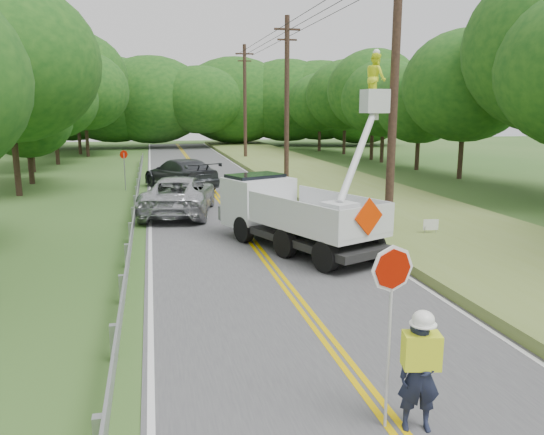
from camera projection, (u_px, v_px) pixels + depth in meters
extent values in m
plane|color=#29541C|center=(344.00, 362.00, 9.72)|extent=(140.00, 140.00, 0.00)
cube|color=#434345|center=(231.00, 215.00, 23.09)|extent=(7.20, 96.00, 0.02)
cube|color=#DBAE00|center=(229.00, 215.00, 23.07)|extent=(0.12, 96.00, 0.00)
cube|color=#DBAE00|center=(234.00, 215.00, 23.11)|extent=(0.12, 96.00, 0.00)
cube|color=silver|center=(150.00, 218.00, 22.34)|extent=(0.12, 96.00, 0.00)
cube|color=silver|center=(308.00, 211.00, 23.83)|extent=(0.12, 96.00, 0.00)
cube|color=#A0A1A8|center=(114.00, 343.00, 9.72)|extent=(0.12, 0.14, 0.70)
cube|color=#A0A1A8|center=(122.00, 289.00, 12.58)|extent=(0.12, 0.14, 0.70)
cube|color=#A0A1A8|center=(127.00, 256.00, 15.45)|extent=(0.12, 0.14, 0.70)
cube|color=#A0A1A8|center=(130.00, 233.00, 18.32)|extent=(0.12, 0.14, 0.70)
cube|color=#A0A1A8|center=(133.00, 216.00, 21.18)|extent=(0.12, 0.14, 0.70)
cube|color=#A0A1A8|center=(135.00, 203.00, 24.05)|extent=(0.12, 0.14, 0.70)
cube|color=#A0A1A8|center=(137.00, 193.00, 26.92)|extent=(0.12, 0.14, 0.70)
cube|color=#A0A1A8|center=(138.00, 185.00, 29.78)|extent=(0.12, 0.14, 0.70)
cube|color=#A0A1A8|center=(139.00, 178.00, 32.65)|extent=(0.12, 0.14, 0.70)
cube|color=#A0A1A8|center=(140.00, 172.00, 35.51)|extent=(0.12, 0.14, 0.70)
cube|color=#A0A1A8|center=(140.00, 168.00, 38.38)|extent=(0.12, 0.14, 0.70)
cube|color=#A0A1A8|center=(141.00, 164.00, 41.25)|extent=(0.12, 0.14, 0.70)
cube|color=#A0A1A8|center=(142.00, 160.00, 44.11)|extent=(0.12, 0.14, 0.70)
cube|color=#A0A1A8|center=(136.00, 201.00, 23.06)|extent=(0.05, 48.00, 0.34)
cylinder|color=black|center=(394.00, 95.00, 18.39)|extent=(0.30, 0.30, 10.00)
cylinder|color=black|center=(287.00, 101.00, 32.72)|extent=(0.30, 0.30, 10.00)
cube|color=black|center=(287.00, 29.00, 31.88)|extent=(1.60, 0.12, 0.12)
cube|color=black|center=(287.00, 40.00, 32.00)|extent=(1.20, 0.10, 0.10)
cylinder|color=black|center=(245.00, 103.00, 47.05)|extent=(0.30, 0.30, 10.00)
cube|color=black|center=(244.00, 54.00, 46.21)|extent=(1.60, 0.12, 0.12)
cube|color=black|center=(245.00, 61.00, 46.33)|extent=(1.20, 0.10, 0.10)
cylinder|color=black|center=(307.00, 12.00, 25.53)|extent=(0.03, 43.00, 0.03)
cylinder|color=black|center=(320.00, 12.00, 25.69)|extent=(0.03, 43.00, 0.03)
cylinder|color=black|center=(334.00, 13.00, 25.84)|extent=(0.03, 43.00, 0.03)
cube|color=olive|center=(384.00, 205.00, 24.60)|extent=(7.00, 96.00, 0.30)
cylinder|color=#332319|center=(16.00, 158.00, 27.83)|extent=(0.32, 0.32, 3.98)
ellipsoid|color=#154214|center=(7.00, 62.00, 26.85)|extent=(9.28, 9.28, 8.16)
cylinder|color=#332319|center=(31.00, 165.00, 32.47)|extent=(0.32, 0.32, 2.30)
ellipsoid|color=#154214|center=(27.00, 118.00, 31.90)|extent=(5.36, 5.36, 4.72)
cylinder|color=#332319|center=(32.00, 152.00, 38.40)|extent=(0.32, 0.32, 2.90)
ellipsoid|color=#154214|center=(27.00, 102.00, 37.69)|extent=(6.76, 6.76, 5.95)
cylinder|color=#332319|center=(57.00, 146.00, 43.65)|extent=(0.32, 0.32, 3.05)
ellipsoid|color=#154214|center=(53.00, 99.00, 42.90)|extent=(7.12, 7.12, 6.26)
cylinder|color=#332319|center=(87.00, 138.00, 50.73)|extent=(0.32, 0.32, 3.58)
ellipsoid|color=#154214|center=(84.00, 91.00, 49.85)|extent=(8.34, 8.34, 7.34)
cylinder|color=#332319|center=(79.00, 132.00, 53.36)|extent=(0.32, 0.32, 4.36)
ellipsoid|color=#154214|center=(75.00, 78.00, 52.29)|extent=(10.17, 10.17, 8.95)
cylinder|color=#332319|center=(461.00, 152.00, 34.73)|extent=(0.32, 0.32, 3.45)
ellipsoid|color=#154214|center=(466.00, 86.00, 33.88)|extent=(8.06, 8.06, 7.09)
cylinder|color=#332319|center=(417.00, 151.00, 39.83)|extent=(0.32, 0.32, 2.85)
ellipsoid|color=#154214|center=(420.00, 103.00, 39.12)|extent=(6.65, 6.65, 5.85)
cylinder|color=#332319|center=(382.00, 144.00, 45.31)|extent=(0.32, 0.32, 3.12)
ellipsoid|color=#154214|center=(384.00, 98.00, 44.54)|extent=(7.29, 7.29, 6.41)
cylinder|color=#332319|center=(372.00, 140.00, 47.76)|extent=(0.32, 0.32, 3.53)
ellipsoid|color=#154214|center=(374.00, 91.00, 46.89)|extent=(8.23, 8.23, 7.24)
cylinder|color=#332319|center=(344.00, 137.00, 53.66)|extent=(0.32, 0.32, 3.38)
ellipsoid|color=#154214|center=(345.00, 95.00, 52.83)|extent=(7.89, 7.89, 6.94)
cylinder|color=#332319|center=(319.00, 137.00, 57.60)|extent=(0.32, 0.32, 3.00)
ellipsoid|color=#154214|center=(320.00, 102.00, 56.86)|extent=(7.00, 7.00, 6.16)
ellipsoid|color=#154214|center=(25.00, 100.00, 60.30)|extent=(11.76, 8.82, 8.82)
ellipsoid|color=#154214|center=(70.00, 100.00, 60.72)|extent=(12.41, 9.31, 9.31)
ellipsoid|color=#154214|center=(113.00, 100.00, 60.93)|extent=(12.93, 9.70, 9.70)
ellipsoid|color=#154214|center=(152.00, 100.00, 61.61)|extent=(13.38, 10.03, 10.03)
ellipsoid|color=#154214|center=(200.00, 100.00, 61.12)|extent=(10.30, 7.72, 7.72)
ellipsoid|color=#154214|center=(235.00, 100.00, 65.36)|extent=(13.98, 10.49, 10.49)
ellipsoid|color=#154214|center=(288.00, 101.00, 65.97)|extent=(13.41, 10.06, 10.06)
ellipsoid|color=#154214|center=(320.00, 101.00, 65.96)|extent=(12.95, 9.71, 9.71)
ellipsoid|color=#154214|center=(362.00, 100.00, 65.05)|extent=(13.97, 10.48, 10.48)
imported|color=#191E33|center=(420.00, 375.00, 7.51)|extent=(0.68, 0.52, 1.67)
cube|color=#CBDD1E|center=(421.00, 350.00, 7.43)|extent=(0.57, 0.42, 0.51)
ellipsoid|color=white|center=(423.00, 319.00, 7.34)|extent=(0.31, 0.31, 0.25)
cylinder|color=#B7B7B7|center=(388.00, 352.00, 7.49)|extent=(0.04, 0.04, 2.33)
cylinder|color=#9A0F00|center=(392.00, 269.00, 7.25)|extent=(0.66, 0.14, 0.67)
cylinder|color=black|center=(325.00, 257.00, 14.92)|extent=(0.61, 0.94, 0.90)
cylinder|color=black|center=(372.00, 247.00, 15.99)|extent=(0.61, 0.94, 0.90)
cylinder|color=black|center=(285.00, 243.00, 16.41)|extent=(0.61, 0.94, 0.90)
cylinder|color=black|center=(330.00, 235.00, 17.48)|extent=(0.61, 0.94, 0.90)
cylinder|color=black|center=(244.00, 229.00, 18.27)|extent=(0.61, 0.94, 0.90)
cylinder|color=black|center=(287.00, 223.00, 19.35)|extent=(0.61, 0.94, 0.90)
cube|color=black|center=(303.00, 235.00, 17.16)|extent=(4.17, 6.30, 0.23)
cube|color=#BBBDBF|center=(316.00, 225.00, 16.54)|extent=(3.68, 4.82, 0.21)
cube|color=#BBBDBF|center=(289.00, 214.00, 15.84)|extent=(1.75, 3.99, 0.84)
cube|color=#BBBDBF|center=(342.00, 206.00, 17.05)|extent=(1.75, 3.99, 0.84)
cube|color=#BBBDBF|center=(367.00, 221.00, 14.75)|extent=(2.01, 0.90, 0.84)
cube|color=#BBBDBF|center=(258.00, 201.00, 19.02)|extent=(2.64, 2.47, 1.69)
cube|color=black|center=(255.00, 184.00, 19.04)|extent=(2.21, 1.86, 0.70)
cube|color=#BBBDBF|center=(340.00, 215.00, 15.63)|extent=(1.11, 1.11, 0.75)
cube|color=#BBBDBF|center=(375.00, 101.00, 18.28)|extent=(0.80, 0.80, 0.80)
imported|color=#CBDD1E|center=(376.00, 78.00, 18.12)|extent=(0.62, 0.80, 1.65)
cube|color=red|center=(369.00, 217.00, 14.67)|extent=(0.99, 0.45, 1.06)
imported|color=#B0B2B7|center=(179.00, 195.00, 23.16)|extent=(3.84, 6.38, 1.66)
imported|color=#34383B|center=(181.00, 174.00, 30.41)|extent=(4.55, 6.43, 1.73)
cylinder|color=#A0A1A8|center=(125.00, 172.00, 29.89)|extent=(0.06, 0.06, 2.12)
cylinder|color=#9A0F00|center=(124.00, 154.00, 29.69)|extent=(0.42, 0.27, 0.48)
cube|color=white|center=(431.00, 225.00, 18.46)|extent=(0.53, 0.11, 0.37)
cylinder|color=#A0A1A8|center=(425.00, 234.00, 18.48)|extent=(0.02, 0.02, 0.53)
cylinder|color=#A0A1A8|center=(436.00, 233.00, 18.58)|extent=(0.02, 0.02, 0.53)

